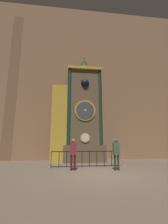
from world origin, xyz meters
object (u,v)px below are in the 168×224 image
object	(u,v)px
visitor_far	(116,151)
stanchion_post	(123,161)
visitor_near	(73,151)
clock_tower	(79,115)

from	to	relation	value
visitor_far	stanchion_post	xyz separation A→B (m)	(0.88, 1.29, -0.69)
visitor_near	visitor_far	bearing A→B (deg)	-1.85
clock_tower	stanchion_post	bearing A→B (deg)	-43.09
visitor_near	stanchion_post	size ratio (longest dim) A/B	1.67
clock_tower	visitor_near	bearing A→B (deg)	-99.82
clock_tower	stanchion_post	world-z (taller)	clock_tower
visitor_near	visitor_far	distance (m)	2.35
clock_tower	stanchion_post	size ratio (longest dim) A/B	8.95
visitor_near	visitor_far	size ratio (longest dim) A/B	0.99
clock_tower	visitor_near	world-z (taller)	clock_tower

